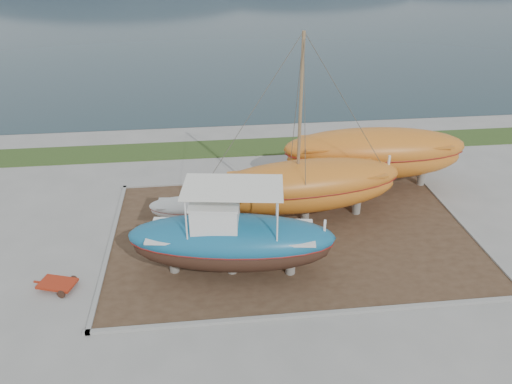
{
  "coord_description": "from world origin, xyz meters",
  "views": [
    {
      "loc": [
        -4.26,
        -17.2,
        13.98
      ],
      "look_at": [
        -1.84,
        4.0,
        2.57
      ],
      "focal_mm": 35.0,
      "sensor_mm": 36.0,
      "label": 1
    }
  ],
  "objects_px": {
    "blue_caique": "(231,231)",
    "orange_sailboat": "(309,133)",
    "white_dinghy": "(190,210)",
    "orange_bare_hull": "(373,159)",
    "red_trailer": "(58,285)"
  },
  "relations": [
    {
      "from": "orange_bare_hull",
      "to": "orange_sailboat",
      "type": "bearing_deg",
      "value": -141.53
    },
    {
      "from": "orange_sailboat",
      "to": "orange_bare_hull",
      "type": "xyz_separation_m",
      "value": [
        4.72,
        3.36,
        -3.15
      ]
    },
    {
      "from": "blue_caique",
      "to": "orange_sailboat",
      "type": "relative_size",
      "value": 0.9
    },
    {
      "from": "white_dinghy",
      "to": "red_trailer",
      "type": "xyz_separation_m",
      "value": [
        -5.75,
        -4.94,
        -0.54
      ]
    },
    {
      "from": "blue_caique",
      "to": "orange_sailboat",
      "type": "bearing_deg",
      "value": 53.03
    },
    {
      "from": "blue_caique",
      "to": "red_trailer",
      "type": "relative_size",
      "value": 3.98
    },
    {
      "from": "orange_bare_hull",
      "to": "red_trailer",
      "type": "distance_m",
      "value": 18.4
    },
    {
      "from": "orange_bare_hull",
      "to": "red_trailer",
      "type": "relative_size",
      "value": 4.67
    },
    {
      "from": "blue_caique",
      "to": "red_trailer",
      "type": "bearing_deg",
      "value": -170.09
    },
    {
      "from": "orange_sailboat",
      "to": "red_trailer",
      "type": "distance_m",
      "value": 13.54
    },
    {
      "from": "orange_bare_hull",
      "to": "red_trailer",
      "type": "xyz_separation_m",
      "value": [
        -16.57,
        -7.82,
        -1.65
      ]
    },
    {
      "from": "orange_sailboat",
      "to": "white_dinghy",
      "type": "bearing_deg",
      "value": 169.77
    },
    {
      "from": "orange_bare_hull",
      "to": "blue_caique",
      "type": "bearing_deg",
      "value": -136.7
    },
    {
      "from": "white_dinghy",
      "to": "orange_sailboat",
      "type": "height_order",
      "value": "orange_sailboat"
    },
    {
      "from": "white_dinghy",
      "to": "orange_bare_hull",
      "type": "bearing_deg",
      "value": 20.08
    }
  ]
}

